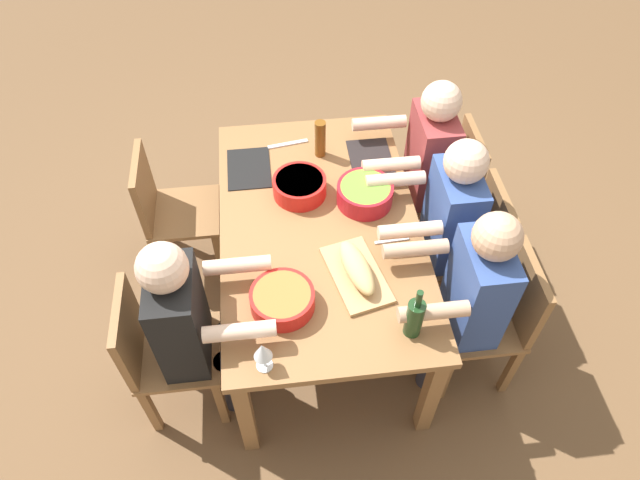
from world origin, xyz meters
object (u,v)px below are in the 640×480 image
at_px(chair_far_center, 470,244).
at_px(serving_bowl_salad, 365,193).
at_px(diner_far_left, 423,160).
at_px(bread_loaf, 357,268).
at_px(diner_far_center, 443,220).
at_px(serving_bowl_fruit, 282,299).
at_px(chair_far_left, 448,185).
at_px(wine_glass, 263,352).
at_px(chair_near_left, 168,209).
at_px(serving_bowl_pasta, 300,186).
at_px(diner_far_right, 468,293).
at_px(beer_bottle, 320,139).
at_px(wine_bottle, 415,317).
at_px(dining_table, 320,237).
at_px(chair_far_right, 496,314).
at_px(diner_near_right, 190,321).
at_px(cutting_board, 356,275).
at_px(chair_near_right, 159,349).

xyz_separation_m(chair_far_center, serving_bowl_salad, (-0.14, -0.57, 0.32)).
relative_size(diner_far_left, bread_loaf, 3.75).
bearing_deg(diner_far_center, serving_bowl_fruit, -62.24).
xyz_separation_m(chair_far_left, wine_glass, (1.18, -1.13, 0.37)).
bearing_deg(chair_near_left, wine_glass, 22.89).
bearing_deg(serving_bowl_salad, serving_bowl_pasta, -106.51).
xyz_separation_m(diner_far_right, beer_bottle, (-0.98, -0.57, 0.15)).
bearing_deg(diner_far_center, diner_far_right, 0.00).
height_order(diner_far_right, wine_bottle, diner_far_right).
bearing_deg(bread_loaf, dining_table, -158.35).
distance_m(chair_far_right, serving_bowl_salad, 0.88).
xyz_separation_m(diner_far_center, beer_bottle, (-0.52, -0.57, 0.15)).
height_order(diner_near_right, cutting_board, diner_near_right).
relative_size(diner_far_right, cutting_board, 3.00).
distance_m(dining_table, diner_far_center, 0.63).
height_order(chair_far_left, serving_bowl_fruit, chair_far_left).
xyz_separation_m(chair_far_left, diner_far_left, (-0.00, -0.18, 0.21)).
relative_size(serving_bowl_salad, wine_bottle, 0.99).
relative_size(serving_bowl_fruit, wine_glass, 1.72).
distance_m(wine_bottle, beer_bottle, 1.19).
relative_size(chair_near_left, cutting_board, 2.12).
distance_m(diner_near_right, cutting_board, 0.77).
relative_size(cutting_board, bread_loaf, 1.25).
relative_size(diner_far_right, chair_far_left, 1.41).
bearing_deg(chair_far_center, serving_bowl_salad, -103.64).
bearing_deg(cutting_board, chair_far_center, 115.47).
bearing_deg(wine_bottle, chair_near_right, -99.51).
height_order(diner_far_right, diner_far_center, same).
bearing_deg(chair_far_right, chair_near_left, -119.02).
bearing_deg(diner_far_right, diner_far_left, 180.00).
bearing_deg(chair_far_left, wine_bottle, -24.41).
relative_size(serving_bowl_fruit, cutting_board, 0.71).
xyz_separation_m(chair_far_center, diner_far_left, (-0.45, -0.18, 0.21)).
bearing_deg(serving_bowl_pasta, chair_near_left, -106.48).
xyz_separation_m(chair_far_right, serving_bowl_salad, (-0.59, -0.57, 0.32)).
bearing_deg(diner_near_right, serving_bowl_salad, 123.95).
xyz_separation_m(diner_far_left, chair_near_right, (0.90, -1.45, -0.21)).
relative_size(dining_table, diner_far_right, 1.37).
bearing_deg(wine_bottle, chair_far_right, 110.93).
xyz_separation_m(serving_bowl_fruit, beer_bottle, (-0.97, 0.28, 0.06)).
bearing_deg(diner_far_center, chair_near_right, -72.65).
bearing_deg(wine_glass, diner_far_right, 106.45).
distance_m(diner_near_right, wine_glass, 0.45).
distance_m(diner_near_right, serving_bowl_pasta, 0.89).
xyz_separation_m(diner_far_right, wine_bottle, (0.19, -0.31, 0.15)).
bearing_deg(chair_far_center, chair_far_left, 180.00).
xyz_separation_m(chair_near_right, bread_loaf, (-0.13, 0.95, 0.32)).
distance_m(chair_far_left, diner_near_right, 1.72).
xyz_separation_m(chair_far_center, diner_near_right, (0.45, -1.45, 0.21)).
relative_size(chair_far_center, wine_glass, 5.12).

